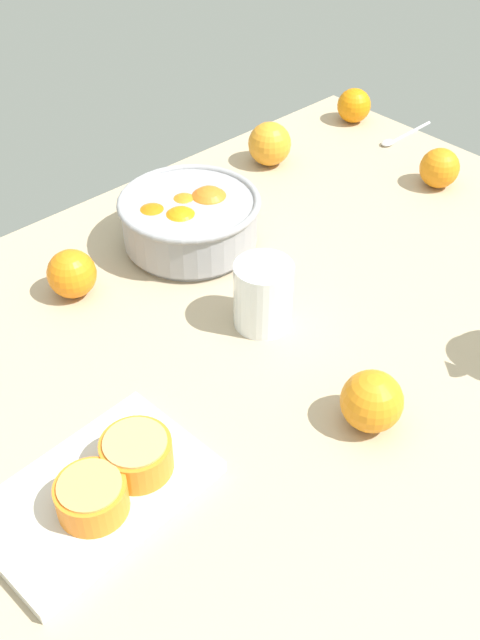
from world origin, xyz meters
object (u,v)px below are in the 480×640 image
(orange_half_0, at_px, (92,497))
(spoon, at_px, (399,137))
(fruit_bowl, at_px, (189,220))
(loose_orange_1, at_px, (439,168))
(loose_orange_0, at_px, (354,106))
(cutting_board, at_px, (95,493))
(orange_half_1, at_px, (137,454))
(loose_orange_3, at_px, (372,401))
(second_glass, at_px, (263,299))
(loose_orange_2, at_px, (72,274))
(loose_orange_4, at_px, (270,144))

(orange_half_0, xyz_separation_m, spoon, (1.01, 0.35, -0.04))
(fruit_bowl, relative_size, orange_half_0, 2.89)
(orange_half_0, height_order, loose_orange_1, loose_orange_1)
(loose_orange_0, height_order, spoon, loose_orange_0)
(orange_half_0, bearing_deg, cutting_board, 55.33)
(orange_half_0, bearing_deg, spoon, 19.10)
(cutting_board, bearing_deg, loose_orange_0, 24.54)
(orange_half_1, height_order, loose_orange_3, loose_orange_3)
(second_glass, distance_m, loose_orange_3, 0.24)
(loose_orange_2, bearing_deg, loose_orange_1, -15.21)
(loose_orange_2, height_order, loose_orange_3, loose_orange_3)
(loose_orange_1, height_order, spoon, loose_orange_1)
(loose_orange_0, height_order, loose_orange_1, loose_orange_1)
(orange_half_1, xyz_separation_m, loose_orange_3, (0.27, -0.13, -0.00))
(second_glass, bearing_deg, loose_orange_0, 29.80)
(fruit_bowl, bearing_deg, loose_orange_4, 20.78)
(second_glass, distance_m, loose_orange_0, 0.71)
(cutting_board, bearing_deg, loose_orange_3, -23.48)
(orange_half_1, xyz_separation_m, loose_orange_2, (0.14, 0.36, -0.00))
(cutting_board, distance_m, loose_orange_1, 0.90)
(fruit_bowl, xyz_separation_m, loose_orange_1, (0.48, -0.17, -0.01))
(cutting_board, height_order, loose_orange_4, loose_orange_4)
(loose_orange_0, xyz_separation_m, loose_orange_1, (-0.09, -0.29, 0.00))
(loose_orange_0, relative_size, loose_orange_1, 0.97)
(cutting_board, relative_size, loose_orange_2, 3.49)
(orange_half_0, bearing_deg, second_glass, 17.14)
(second_glass, height_order, orange_half_1, second_glass)
(orange_half_0, relative_size, loose_orange_3, 1.02)
(loose_orange_2, distance_m, loose_orange_4, 0.53)
(loose_orange_2, bearing_deg, orange_half_1, -111.18)
(cutting_board, relative_size, loose_orange_1, 3.58)
(loose_orange_2, bearing_deg, orange_half_0, -119.68)
(loose_orange_0, xyz_separation_m, loose_orange_2, (-0.79, -0.10, 0.00))
(orange_half_1, relative_size, spoon, 0.52)
(loose_orange_2, relative_size, spoon, 0.46)
(fruit_bowl, height_order, loose_orange_3, fruit_bowl)
(second_glass, height_order, loose_orange_1, second_glass)
(orange_half_0, xyz_separation_m, loose_orange_1, (0.91, 0.18, -0.00))
(fruit_bowl, bearing_deg, loose_orange_2, 173.92)
(second_glass, distance_m, loose_orange_1, 0.53)
(second_glass, distance_m, spoon, 0.67)
(loose_orange_0, distance_m, loose_orange_2, 0.79)
(second_glass, distance_m, orange_half_0, 0.40)
(spoon, bearing_deg, fruit_bowl, -179.71)
(cutting_board, xyz_separation_m, orange_half_1, (0.06, -0.01, 0.03))
(cutting_board, relative_size, orange_half_1, 3.12)
(second_glass, xyz_separation_m, orange_half_0, (-0.38, -0.12, -0.01))
(fruit_bowl, distance_m, loose_orange_1, 0.51)
(loose_orange_1, bearing_deg, second_glass, -173.28)
(second_glass, height_order, loose_orange_2, second_glass)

